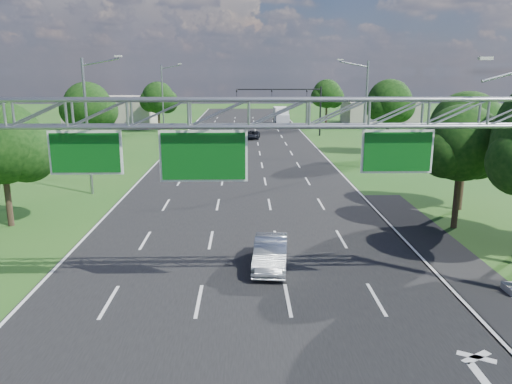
{
  "coord_description": "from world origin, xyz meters",
  "views": [
    {
      "loc": [
        0.08,
        -7.05,
        9.01
      ],
      "look_at": [
        0.58,
        14.59,
        3.79
      ],
      "focal_mm": 35.0,
      "sensor_mm": 36.0,
      "label": 1
    }
  ],
  "objects_px": {
    "traffic_signal": "(296,100)",
    "sign_gantry": "(251,129)",
    "silver_sedan": "(271,253)",
    "box_truck": "(281,117)"
  },
  "relations": [
    {
      "from": "traffic_signal",
      "to": "sign_gantry",
      "type": "bearing_deg",
      "value": -97.68
    },
    {
      "from": "traffic_signal",
      "to": "silver_sedan",
      "type": "bearing_deg",
      "value": -97.08
    },
    {
      "from": "box_truck",
      "to": "traffic_signal",
      "type": "bearing_deg",
      "value": -86.45
    },
    {
      "from": "sign_gantry",
      "to": "traffic_signal",
      "type": "relative_size",
      "value": 1.92
    },
    {
      "from": "traffic_signal",
      "to": "box_truck",
      "type": "bearing_deg",
      "value": 93.96
    },
    {
      "from": "sign_gantry",
      "to": "box_truck",
      "type": "bearing_deg",
      "value": 84.84
    },
    {
      "from": "traffic_signal",
      "to": "silver_sedan",
      "type": "xyz_separation_m",
      "value": [
        -6.2,
        -49.9,
        -4.45
      ]
    },
    {
      "from": "sign_gantry",
      "to": "silver_sedan",
      "type": "distance_m",
      "value": 6.98
    },
    {
      "from": "traffic_signal",
      "to": "silver_sedan",
      "type": "height_order",
      "value": "traffic_signal"
    },
    {
      "from": "sign_gantry",
      "to": "traffic_signal",
      "type": "bearing_deg",
      "value": 82.32
    }
  ]
}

